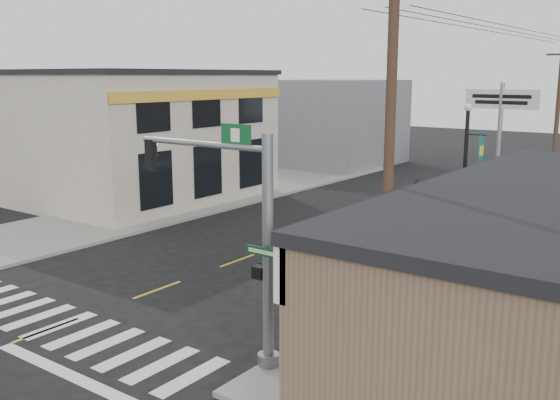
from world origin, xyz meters
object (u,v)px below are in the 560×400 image
Objects in this scene: lamp_post at (466,167)px; bare_tree at (413,193)px; traffic_signal_pole at (245,223)px; utility_pole_far at (556,129)px; fire_hydrant at (400,294)px; dance_center_sign at (500,120)px; guide_sign at (423,225)px; utility_pole_near at (389,155)px.

lamp_post is 8.91m from bare_tree.
utility_pole_far reaches higher than traffic_signal_pole.
dance_center_sign reaches higher than fire_hydrant.
dance_center_sign reaches higher than guide_sign.
utility_pole_near is (2.39, 2.37, 1.48)m from traffic_signal_pole.
dance_center_sign is at bearing 89.01° from utility_pole_near.
utility_pole_near is (0.84, -2.72, 4.37)m from fire_hydrant.
lamp_post is at bearing 82.86° from guide_sign.
lamp_post is at bearing -88.97° from dance_center_sign.
fire_hydrant is 0.14× the size of lamp_post.
utility_pole_far is (0.41, 15.60, 3.73)m from fire_hydrant.
utility_pole_near is at bearing -72.85° from fire_hydrant.
fire_hydrant is at bearing -90.34° from guide_sign.
fire_hydrant is at bearing -83.24° from dance_center_sign.
lamp_post is 9.93m from utility_pole_near.
guide_sign is 4.67m from lamp_post.
traffic_signal_pole is 1.85× the size of guide_sign.
lamp_post is 1.17× the size of bare_tree.
traffic_signal_pole is at bearing -93.60° from lamp_post.
lamp_post is at bearing 95.99° from fire_hydrant.
traffic_signal_pole is at bearing -108.87° from guide_sign.
bare_tree is at bearing -78.75° from dance_center_sign.
dance_center_sign is at bearing 93.31° from fire_hydrant.
guide_sign is 0.62× the size of bare_tree.
bare_tree is at bearing -59.01° from fire_hydrant.
fire_hydrant is at bearing -83.73° from lamp_post.
lamp_post reaches higher than fire_hydrant.
dance_center_sign reaches higher than traffic_signal_pole.
traffic_signal_pole is 7.20× the size of fire_hydrant.
guide_sign is 0.53× the size of lamp_post.
traffic_signal_pole is 0.68× the size of utility_pole_far.
dance_center_sign is (0.96, 15.33, 1.50)m from traffic_signal_pole.
traffic_signal_pole is 4.26m from bare_tree.
guide_sign is at bearing -86.19° from lamp_post.
lamp_post reaches higher than traffic_signal_pole.
bare_tree is 17.36m from utility_pole_far.
traffic_signal_pole is 12.09m from lamp_post.
utility_pole_far is (-0.43, 18.32, -0.64)m from utility_pole_near.
bare_tree is (1.50, -4.24, 1.85)m from guide_sign.
bare_tree is at bearing -78.18° from lamp_post.
traffic_signal_pole is 15.44m from dance_center_sign.
lamp_post is at bearing -94.54° from utility_pole_far.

